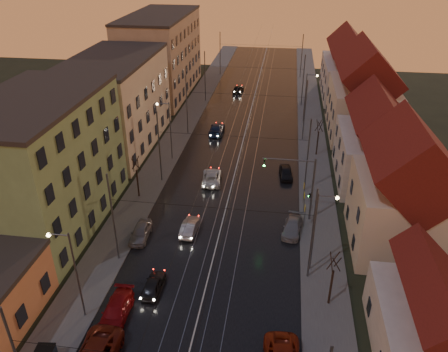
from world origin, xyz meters
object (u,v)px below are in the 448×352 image
at_px(street_lamp_2, 168,125).
at_px(parked_left_3, 141,232).
at_px(street_lamp_3, 307,93).
at_px(driving_car_0, 153,285).
at_px(traffic_light_mast, 303,181).
at_px(driving_car_2, 212,177).
at_px(parked_left_2, 116,311).
at_px(street_lamp_0, 71,268).
at_px(driving_car_3, 217,129).
at_px(driving_car_4, 238,89).
at_px(driving_car_1, 190,227).
at_px(parked_right_2, 286,173).
at_px(street_lamp_1, 318,225).
at_px(parked_right_1, 292,227).

xyz_separation_m(street_lamp_2, parked_left_3, (1.50, -17.49, -4.20)).
xyz_separation_m(street_lamp_3, driving_car_0, (-13.38, -40.45, -4.27)).
bearing_deg(traffic_light_mast, parked_left_3, -160.62).
xyz_separation_m(driving_car_2, parked_left_2, (-3.77, -22.43, 0.02)).
bearing_deg(driving_car_0, street_lamp_0, 37.50).
bearing_deg(street_lamp_2, driving_car_3, 63.30).
bearing_deg(driving_car_4, driving_car_1, 96.90).
bearing_deg(street_lamp_3, driving_car_3, -154.45).
bearing_deg(driving_car_2, driving_car_0, 79.03).
distance_m(street_lamp_3, driving_car_2, 24.68).
xyz_separation_m(street_lamp_0, parked_left_3, (1.50, 10.51, -4.20)).
xyz_separation_m(driving_car_0, driving_car_4, (0.96, 54.73, 0.06)).
height_order(driving_car_4, parked_left_2, parked_left_2).
height_order(street_lamp_0, street_lamp_3, same).
bearing_deg(street_lamp_2, driving_car_0, -78.84).
bearing_deg(parked_right_2, parked_left_3, -139.50).
height_order(driving_car_0, driving_car_4, driving_car_4).
relative_size(street_lamp_3, driving_car_2, 1.67).
xyz_separation_m(street_lamp_1, driving_car_0, (-13.38, -4.45, -4.27)).
bearing_deg(driving_car_4, street_lamp_0, 90.80).
bearing_deg(driving_car_0, driving_car_1, -97.49).
bearing_deg(street_lamp_0, street_lamp_2, 90.00).
distance_m(traffic_light_mast, driving_car_0, 17.93).
bearing_deg(driving_car_3, parked_left_2, 86.15).
bearing_deg(street_lamp_1, street_lamp_2, 132.32).
distance_m(street_lamp_0, parked_right_2, 29.80).
xyz_separation_m(traffic_light_mast, parked_right_2, (-1.62, 9.11, -3.95)).
distance_m(street_lamp_1, street_lamp_2, 27.05).
relative_size(street_lamp_0, driving_car_0, 2.23).
bearing_deg(street_lamp_1, street_lamp_3, 90.00).
xyz_separation_m(street_lamp_3, parked_right_2, (-2.73, -18.89, -4.24)).
distance_m(driving_car_1, parked_right_2, 15.98).
bearing_deg(driving_car_0, traffic_light_mast, -133.43).
xyz_separation_m(street_lamp_0, driving_car_2, (6.59, 22.64, -4.22)).
height_order(street_lamp_1, parked_right_2, street_lamp_1).
relative_size(street_lamp_1, traffic_light_mast, 1.11).
bearing_deg(traffic_light_mast, driving_car_1, -160.63).
bearing_deg(driving_car_2, parked_left_3, 61.57).
bearing_deg(driving_car_4, parked_right_1, 109.76).
bearing_deg(parked_right_2, street_lamp_0, -127.41).
xyz_separation_m(street_lamp_2, driving_car_1, (6.13, -15.86, -4.24)).
bearing_deg(parked_left_3, street_lamp_1, -10.84).
bearing_deg(parked_right_1, traffic_light_mast, 80.32).
xyz_separation_m(street_lamp_3, driving_car_4, (-12.43, 14.28, -4.21)).
xyz_separation_m(driving_car_3, driving_car_4, (0.95, 20.68, -0.05)).
distance_m(driving_car_2, parked_left_2, 22.75).
bearing_deg(traffic_light_mast, driving_car_0, -134.59).
height_order(street_lamp_0, parked_right_1, street_lamp_0).
height_order(street_lamp_2, traffic_light_mast, street_lamp_2).
relative_size(street_lamp_2, parked_right_2, 2.10).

